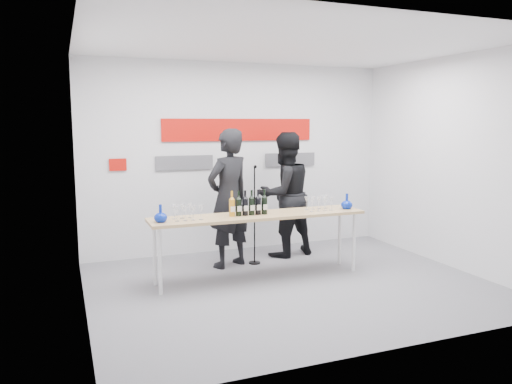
% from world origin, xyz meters
% --- Properties ---
extents(ground, '(5.00, 5.00, 0.00)m').
position_xyz_m(ground, '(0.00, 0.00, 0.00)').
color(ground, slate).
rests_on(ground, ground).
extents(back_wall, '(5.00, 0.04, 3.00)m').
position_xyz_m(back_wall, '(0.00, 2.00, 1.50)').
color(back_wall, silver).
rests_on(back_wall, ground).
extents(signage, '(3.38, 0.02, 0.79)m').
position_xyz_m(signage, '(-0.06, 1.97, 1.81)').
color(signage, red).
rests_on(signage, back_wall).
extents(tasting_table, '(2.89, 0.59, 0.87)m').
position_xyz_m(tasting_table, '(-0.28, 0.43, 0.80)').
color(tasting_table, tan).
rests_on(tasting_table, ground).
extents(wine_bottles, '(0.53, 0.08, 0.33)m').
position_xyz_m(wine_bottles, '(-0.43, 0.41, 1.03)').
color(wine_bottles, '#BF7F19').
rests_on(wine_bottles, tasting_table).
extents(decanter_left, '(0.16, 0.16, 0.21)m').
position_xyz_m(decanter_left, '(-1.58, 0.38, 0.97)').
color(decanter_left, '#0824A0').
rests_on(decanter_left, tasting_table).
extents(decanter_right, '(0.16, 0.16, 0.21)m').
position_xyz_m(decanter_right, '(1.02, 0.37, 0.97)').
color(decanter_right, '#0824A0').
rests_on(decanter_right, tasting_table).
extents(glasses_left, '(0.36, 0.23, 0.18)m').
position_xyz_m(glasses_left, '(-1.26, 0.42, 0.96)').
color(glasses_left, silver).
rests_on(glasses_left, tasting_table).
extents(glasses_right, '(0.36, 0.23, 0.18)m').
position_xyz_m(glasses_right, '(0.61, 0.42, 0.96)').
color(glasses_right, silver).
rests_on(glasses_right, tasting_table).
extents(presenter_left, '(0.85, 0.72, 1.98)m').
position_xyz_m(presenter_left, '(-0.48, 1.10, 0.99)').
color(presenter_left, black).
rests_on(presenter_left, ground).
extents(presenter_right, '(1.06, 0.89, 1.92)m').
position_xyz_m(presenter_right, '(0.52, 1.36, 0.96)').
color(presenter_right, black).
rests_on(presenter_right, ground).
extents(mic_stand, '(0.17, 0.17, 1.46)m').
position_xyz_m(mic_stand, '(-0.08, 1.09, 0.44)').
color(mic_stand, black).
rests_on(mic_stand, ground).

